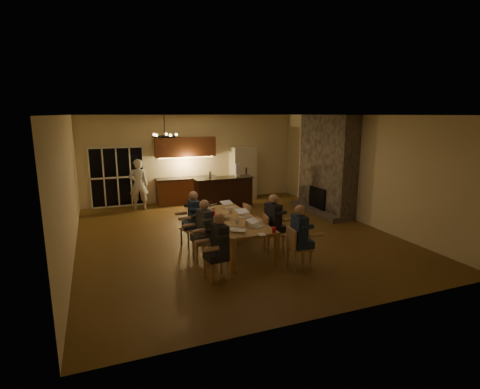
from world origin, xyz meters
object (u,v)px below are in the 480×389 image
Objects in this scene: person_left_mid at (205,230)px; bar_bottle at (210,175)px; laptop_d at (245,213)px; chair_right_far at (254,220)px; person_right_near at (299,237)px; mug_mid at (230,211)px; dining_table at (233,233)px; person_left_near at (220,247)px; person_left_far at (194,218)px; redcup_mid at (213,213)px; chair_left_far at (191,228)px; bar_blender at (237,170)px; chair_left_mid at (203,241)px; chandelier at (165,137)px; refrigerator at (243,173)px; mug_front at (237,221)px; plate_far at (239,210)px; standing_person at (139,185)px; laptop_f at (229,204)px; person_right_mid at (273,223)px; chair_right_mid at (274,233)px; plate_left at (233,229)px; can_silver at (246,223)px; redcup_near at (274,230)px; mug_back at (210,211)px; laptop_e at (208,204)px; laptop_b at (257,222)px; plate_near at (254,223)px; laptop_a at (239,226)px; bar_island at (223,193)px; can_cola at (210,204)px; chair_right_near at (299,248)px; laptop_c at (221,214)px.

person_left_mid is 4.58m from bar_bottle.
chair_right_far is at bearing 40.05° from laptop_d.
mug_mid is (-0.77, 2.12, 0.11)m from person_right_near.
person_left_near is at bearing -118.22° from dining_table.
person_left_far is at bearing 176.02° from mug_mid.
chair_left_far is at bearing 167.26° from redcup_mid.
bar_bottle is 0.53× the size of bar_blender.
chair_left_mid is 1.00× the size of chair_right_far.
chandelier is 2.65m from mug_mid.
refrigerator is 20.00× the size of mug_front.
person_left_far reaches higher than plate_far.
chair_left_mid is at bearing -137.72° from plate_far.
laptop_f is (1.94, -3.69, -0.01)m from standing_person.
chandelier is at bearing 70.31° from person_right_mid.
dining_table is 3.19× the size of chair_right_mid.
can_silver is at bearing 22.48° from plate_left.
person_left_mid is 13.80× the size of mug_front.
redcup_near is at bearing -101.84° from bar_blender.
plate_left is at bearing -88.57° from mug_back.
laptop_b is at bearing 95.55° from laptop_e.
person_right_mid reaches higher than plate_near.
mug_mid is at bearing 88.21° from can_silver.
redcup_near is at bearing -80.18° from mug_mid.
person_left_mid is at bearing -7.27° from laptop_a.
can_silver is at bearing -19.04° from chandelier.
plate_left is (0.04, -1.57, -0.04)m from mug_back.
person_left_mid is 1.72m from plate_far.
person_left_mid is 4.31× the size of laptop_d.
mug_back is at bearing 34.19° from chandelier.
bar_island reaches higher than plate_left.
chair_left_mid is at bearing 102.99° from standing_person.
bar_island is (-1.20, -1.19, -0.46)m from refrigerator.
bar_blender is at bearing 68.04° from plate_left.
bar_island is 17.04× the size of can_cola.
refrigerator is at bearing 35.56° from laptop_b.
person_left_mid reaches higher than chair_right_near.
standing_person reaches higher than chair_right_far.
redcup_near is (0.12, -1.36, -0.05)m from laptop_d.
plate_far is at bearing -109.53° from bar_blender.
plate_near is at bearing 42.65° from laptop_b.
can_cola is at bearing -117.01° from bar_island.
plate_far is at bearing 85.17° from plate_near.
can_cola is (0.69, 1.84, 0.12)m from person_left_mid.
chair_right_far is at bearing 146.61° from laptop_e.
chair_left_mid is 1.25m from plate_near.
person_right_mid is at bearing 59.80° from person_left_far.
bar_blender is (0.69, 5.51, 0.86)m from chair_right_near.
person_right_near reaches higher than chair_right_near.
laptop_c is 1.39× the size of plate_left.
plate_near is 1.01× the size of bar_bottle.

